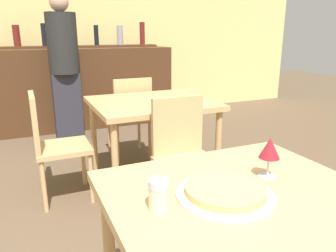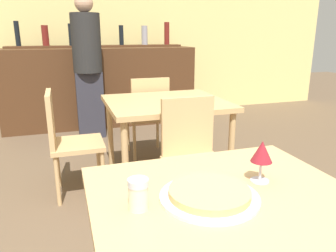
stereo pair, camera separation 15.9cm
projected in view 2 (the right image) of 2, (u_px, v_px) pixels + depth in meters
wall_back at (94, 23)px, 4.83m from camera, size 8.00×0.05×2.80m
dining_table_near at (225, 218)px, 1.16m from camera, size 0.92×0.79×0.73m
dining_table_far at (166, 110)px, 2.75m from camera, size 0.97×0.87×0.73m
bar_counter at (101, 87)px, 4.60m from camera, size 2.60×0.56×1.07m
bar_back_shelf at (98, 42)px, 4.57m from camera, size 2.39×0.24×0.35m
chair_far_side_front at (193, 152)px, 2.23m from camera, size 0.40×0.40×0.85m
chair_far_side_back at (148, 112)px, 3.35m from camera, size 0.40×0.40×0.85m
chair_far_side_left at (67, 137)px, 2.55m from camera, size 0.40×0.40×0.85m
pizza_tray at (209, 194)px, 1.10m from camera, size 0.34×0.34×0.04m
cheese_shaker at (139, 195)px, 1.02m from camera, size 0.07×0.07×0.10m
person_standing at (88, 63)px, 3.91m from camera, size 0.34×0.34×1.70m
wine_glass at (262, 153)px, 1.20m from camera, size 0.08×0.08×0.16m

